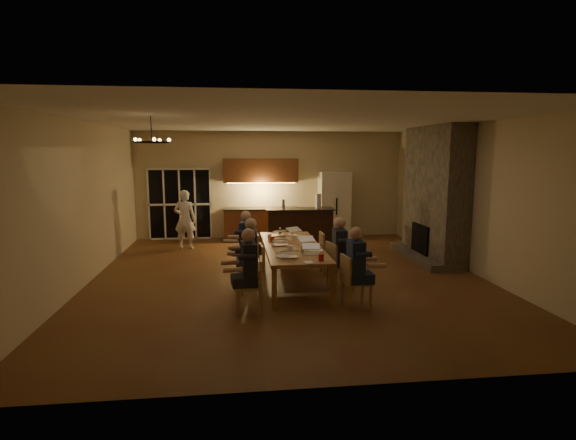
# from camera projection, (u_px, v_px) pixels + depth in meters

# --- Properties ---
(floor) EXTENTS (9.00, 9.00, 0.00)m
(floor) POSITION_uv_depth(u_px,v_px,m) (288.00, 277.00, 9.40)
(floor) COLOR brown
(floor) RESTS_ON ground
(back_wall) EXTENTS (8.00, 0.04, 3.20)m
(back_wall) POSITION_uv_depth(u_px,v_px,m) (270.00, 185.00, 13.60)
(back_wall) COLOR #CDB691
(back_wall) RESTS_ON ground
(left_wall) EXTENTS (0.04, 9.00, 3.20)m
(left_wall) POSITION_uv_depth(u_px,v_px,m) (82.00, 203.00, 8.70)
(left_wall) COLOR #CDB691
(left_wall) RESTS_ON ground
(right_wall) EXTENTS (0.04, 9.00, 3.20)m
(right_wall) POSITION_uv_depth(u_px,v_px,m) (473.00, 198.00, 9.63)
(right_wall) COLOR #CDB691
(right_wall) RESTS_ON ground
(ceiling) EXTENTS (8.00, 9.00, 0.04)m
(ceiling) POSITION_uv_depth(u_px,v_px,m) (288.00, 120.00, 8.92)
(ceiling) COLOR white
(ceiling) RESTS_ON back_wall
(french_doors) EXTENTS (1.86, 0.08, 2.10)m
(french_doors) POSITION_uv_depth(u_px,v_px,m) (180.00, 204.00, 13.32)
(french_doors) COLOR black
(french_doors) RESTS_ON ground
(fireplace) EXTENTS (0.58, 2.50, 3.20)m
(fireplace) POSITION_uv_depth(u_px,v_px,m) (435.00, 194.00, 10.77)
(fireplace) COLOR #695E53
(fireplace) RESTS_ON ground
(kitchenette) EXTENTS (2.24, 0.68, 2.40)m
(kitchenette) POSITION_uv_depth(u_px,v_px,m) (261.00, 199.00, 13.31)
(kitchenette) COLOR brown
(kitchenette) RESTS_ON ground
(refrigerator) EXTENTS (0.90, 0.68, 2.00)m
(refrigerator) POSITION_uv_depth(u_px,v_px,m) (334.00, 205.00, 13.55)
(refrigerator) COLOR #EBE2C5
(refrigerator) RESTS_ON ground
(dining_table) EXTENTS (1.10, 3.09, 0.75)m
(dining_table) POSITION_uv_depth(u_px,v_px,m) (292.00, 264.00, 8.95)
(dining_table) COLOR #A17040
(dining_table) RESTS_ON ground
(bar_island) EXTENTS (1.87, 0.79, 1.08)m
(bar_island) POSITION_uv_depth(u_px,v_px,m) (300.00, 228.00, 12.20)
(bar_island) COLOR black
(bar_island) RESTS_ON ground
(chair_left_near) EXTENTS (0.46, 0.46, 0.89)m
(chair_left_near) POSITION_uv_depth(u_px,v_px,m) (249.00, 285.00, 7.26)
(chair_left_near) COLOR #A47C52
(chair_left_near) RESTS_ON ground
(chair_left_mid) EXTENTS (0.46, 0.46, 0.89)m
(chair_left_mid) POSITION_uv_depth(u_px,v_px,m) (251.00, 269.00, 8.32)
(chair_left_mid) COLOR #A47C52
(chair_left_mid) RESTS_ON ground
(chair_left_far) EXTENTS (0.47, 0.47, 0.89)m
(chair_left_far) POSITION_uv_depth(u_px,v_px,m) (248.00, 255.00, 9.44)
(chair_left_far) COLOR #A47C52
(chair_left_far) RESTS_ON ground
(chair_right_near) EXTENTS (0.49, 0.49, 0.89)m
(chair_right_near) POSITION_uv_depth(u_px,v_px,m) (357.00, 281.00, 7.49)
(chair_right_near) COLOR #A47C52
(chair_right_near) RESTS_ON ground
(chair_right_mid) EXTENTS (0.54, 0.54, 0.89)m
(chair_right_mid) POSITION_uv_depth(u_px,v_px,m) (340.00, 265.00, 8.57)
(chair_right_mid) COLOR #A47C52
(chair_right_mid) RESTS_ON ground
(chair_right_far) EXTENTS (0.45, 0.45, 0.89)m
(chair_right_far) POSITION_uv_depth(u_px,v_px,m) (331.00, 253.00, 9.62)
(chair_right_far) COLOR #A47C52
(chair_right_far) RESTS_ON ground
(person_left_near) EXTENTS (0.66, 0.66, 1.38)m
(person_left_near) POSITION_uv_depth(u_px,v_px,m) (249.00, 271.00, 7.23)
(person_left_near) COLOR #24262F
(person_left_near) RESTS_ON ground
(person_right_near) EXTENTS (0.60, 0.60, 1.38)m
(person_right_near) POSITION_uv_depth(u_px,v_px,m) (356.00, 268.00, 7.40)
(person_right_near) COLOR #1B2745
(person_right_near) RESTS_ON ground
(person_left_mid) EXTENTS (0.62, 0.62, 1.38)m
(person_left_mid) POSITION_uv_depth(u_px,v_px,m) (251.00, 255.00, 8.35)
(person_left_mid) COLOR #32383C
(person_left_mid) RESTS_ON ground
(person_right_mid) EXTENTS (0.63, 0.63, 1.38)m
(person_right_mid) POSITION_uv_depth(u_px,v_px,m) (339.00, 253.00, 8.48)
(person_right_mid) COLOR #24262F
(person_right_mid) RESTS_ON ground
(person_left_far) EXTENTS (0.70, 0.70, 1.38)m
(person_left_far) POSITION_uv_depth(u_px,v_px,m) (246.00, 243.00, 9.39)
(person_left_far) COLOR #1B2745
(person_left_far) RESTS_ON ground
(standing_person) EXTENTS (0.63, 0.47, 1.60)m
(standing_person) POSITION_uv_depth(u_px,v_px,m) (185.00, 219.00, 12.04)
(standing_person) COLOR white
(standing_person) RESTS_ON ground
(chandelier) EXTENTS (0.61, 0.61, 0.03)m
(chandelier) POSITION_uv_depth(u_px,v_px,m) (152.00, 142.00, 7.64)
(chandelier) COLOR black
(chandelier) RESTS_ON ceiling
(laptop_a) EXTENTS (0.32, 0.28, 0.23)m
(laptop_a) POSITION_uv_depth(u_px,v_px,m) (289.00, 251.00, 7.88)
(laptop_a) COLOR silver
(laptop_a) RESTS_ON dining_table
(laptop_b) EXTENTS (0.36, 0.33, 0.23)m
(laptop_b) POSITION_uv_depth(u_px,v_px,m) (311.00, 248.00, 8.11)
(laptop_b) COLOR silver
(laptop_b) RESTS_ON dining_table
(laptop_c) EXTENTS (0.32, 0.29, 0.23)m
(laptop_c) POSITION_uv_depth(u_px,v_px,m) (280.00, 240.00, 8.90)
(laptop_c) COLOR silver
(laptop_c) RESTS_ON dining_table
(laptop_d) EXTENTS (0.37, 0.34, 0.23)m
(laptop_d) POSITION_uv_depth(u_px,v_px,m) (308.00, 241.00, 8.81)
(laptop_d) COLOR silver
(laptop_d) RESTS_ON dining_table
(laptop_e) EXTENTS (0.39, 0.36, 0.23)m
(laptop_e) POSITION_uv_depth(u_px,v_px,m) (278.00, 231.00, 9.93)
(laptop_e) COLOR silver
(laptop_e) RESTS_ON dining_table
(laptop_f) EXTENTS (0.41, 0.40, 0.23)m
(laptop_f) POSITION_uv_depth(u_px,v_px,m) (297.00, 231.00, 9.93)
(laptop_f) COLOR silver
(laptop_f) RESTS_ON dining_table
(mug_front) EXTENTS (0.08, 0.08, 0.10)m
(mug_front) POSITION_uv_depth(u_px,v_px,m) (291.00, 248.00, 8.43)
(mug_front) COLOR white
(mug_front) RESTS_ON dining_table
(mug_mid) EXTENTS (0.08, 0.08, 0.10)m
(mug_mid) POSITION_uv_depth(u_px,v_px,m) (293.00, 238.00, 9.46)
(mug_mid) COLOR white
(mug_mid) RESTS_ON dining_table
(mug_back) EXTENTS (0.09, 0.09, 0.10)m
(mug_back) POSITION_uv_depth(u_px,v_px,m) (270.00, 236.00, 9.60)
(mug_back) COLOR white
(mug_back) RESTS_ON dining_table
(redcup_near) EXTENTS (0.09, 0.09, 0.12)m
(redcup_near) POSITION_uv_depth(u_px,v_px,m) (321.00, 257.00, 7.62)
(redcup_near) COLOR #B4150C
(redcup_near) RESTS_ON dining_table
(redcup_mid) EXTENTS (0.09, 0.09, 0.12)m
(redcup_mid) POSITION_uv_depth(u_px,v_px,m) (272.00, 239.00, 9.25)
(redcup_mid) COLOR #B4150C
(redcup_mid) RESTS_ON dining_table
(can_silver) EXTENTS (0.06, 0.06, 0.12)m
(can_silver) POSITION_uv_depth(u_px,v_px,m) (302.00, 249.00, 8.28)
(can_silver) COLOR #B2B2B7
(can_silver) RESTS_ON dining_table
(can_cola) EXTENTS (0.06, 0.06, 0.12)m
(can_cola) POSITION_uv_depth(u_px,v_px,m) (280.00, 231.00, 10.22)
(can_cola) COLOR #3F0F0C
(can_cola) RESTS_ON dining_table
(can_right) EXTENTS (0.07, 0.07, 0.12)m
(can_right) POSITION_uv_depth(u_px,v_px,m) (312.00, 238.00, 9.30)
(can_right) COLOR #B2B2B7
(can_right) RESTS_ON dining_table
(plate_near) EXTENTS (0.28, 0.28, 0.02)m
(plate_near) POSITION_uv_depth(u_px,v_px,m) (316.00, 251.00, 8.37)
(plate_near) COLOR white
(plate_near) RESTS_ON dining_table
(plate_left) EXTENTS (0.27, 0.27, 0.02)m
(plate_left) POSITION_uv_depth(u_px,v_px,m) (283.00, 256.00, 7.93)
(plate_left) COLOR white
(plate_left) RESTS_ON dining_table
(plate_far) EXTENTS (0.25, 0.25, 0.02)m
(plate_far) POSITION_uv_depth(u_px,v_px,m) (305.00, 237.00, 9.72)
(plate_far) COLOR white
(plate_far) RESTS_ON dining_table
(notepad) EXTENTS (0.17, 0.22, 0.01)m
(notepad) POSITION_uv_depth(u_px,v_px,m) (309.00, 262.00, 7.50)
(notepad) COLOR white
(notepad) RESTS_ON dining_table
(bar_bottle) EXTENTS (0.08, 0.08, 0.24)m
(bar_bottle) POSITION_uv_depth(u_px,v_px,m) (283.00, 204.00, 12.15)
(bar_bottle) COLOR #99999E
(bar_bottle) RESTS_ON bar_island
(bar_blender) EXTENTS (0.14, 0.14, 0.40)m
(bar_blender) POSITION_uv_depth(u_px,v_px,m) (318.00, 201.00, 12.11)
(bar_blender) COLOR silver
(bar_blender) RESTS_ON bar_island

